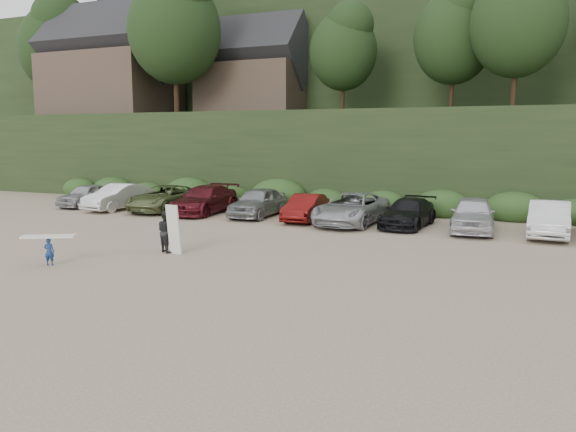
% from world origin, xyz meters
% --- Properties ---
extents(ground, '(120.00, 120.00, 0.00)m').
position_xyz_m(ground, '(0.00, 0.00, 0.00)').
color(ground, tan).
rests_on(ground, ground).
extents(hillside_backdrop, '(90.00, 41.50, 28.00)m').
position_xyz_m(hillside_backdrop, '(-0.26, 35.93, 11.22)').
color(hillside_backdrop, black).
rests_on(hillside_backdrop, ground).
extents(parked_cars, '(33.72, 6.09, 1.63)m').
position_xyz_m(parked_cars, '(-0.80, 10.07, 0.76)').
color(parked_cars, '#A6A6AB').
rests_on(parked_cars, ground).
extents(child_surfer, '(1.76, 1.31, 1.05)m').
position_xyz_m(child_surfer, '(-6.42, -2.98, 0.72)').
color(child_surfer, navy).
rests_on(child_surfer, ground).
extents(adult_surfer, '(1.26, 0.88, 1.89)m').
position_xyz_m(adult_surfer, '(-3.97, 0.47, 0.82)').
color(adult_surfer, black).
rests_on(adult_surfer, ground).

